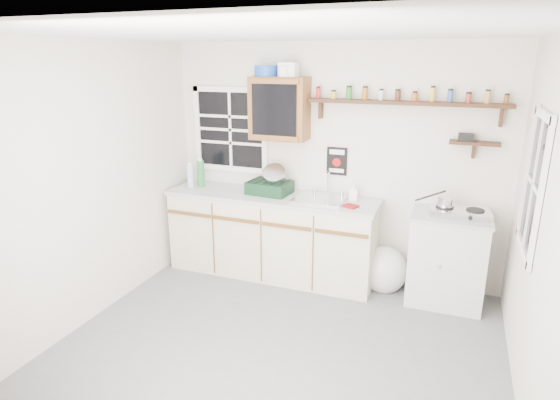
% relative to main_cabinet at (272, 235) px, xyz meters
% --- Properties ---
extents(room, '(3.64, 3.24, 2.54)m').
position_rel_main_cabinet_xyz_m(room, '(0.58, -1.30, 0.79)').
color(room, '#5B5B5E').
rests_on(room, ground).
extents(main_cabinet, '(2.31, 0.63, 0.92)m').
position_rel_main_cabinet_xyz_m(main_cabinet, '(0.00, 0.00, 0.00)').
color(main_cabinet, beige).
rests_on(main_cabinet, floor).
extents(right_cabinet, '(0.73, 0.57, 0.91)m').
position_rel_main_cabinet_xyz_m(right_cabinet, '(1.83, 0.03, -0.01)').
color(right_cabinet, '#BAB9B3').
rests_on(right_cabinet, floor).
extents(sink, '(0.52, 0.44, 0.29)m').
position_rel_main_cabinet_xyz_m(sink, '(0.54, 0.01, 0.47)').
color(sink, silver).
rests_on(sink, main_cabinet).
extents(upper_cabinet, '(0.60, 0.32, 0.65)m').
position_rel_main_cabinet_xyz_m(upper_cabinet, '(0.03, 0.14, 1.36)').
color(upper_cabinet, '#5E3217').
rests_on(upper_cabinet, wall_back).
extents(upper_cabinet_clutter, '(0.46, 0.24, 0.14)m').
position_rel_main_cabinet_xyz_m(upper_cabinet_clutter, '(-0.01, 0.14, 1.75)').
color(upper_cabinet_clutter, '#1B49B2').
rests_on(upper_cabinet_clutter, upper_cabinet).
extents(spice_shelf, '(1.91, 0.18, 0.35)m').
position_rel_main_cabinet_xyz_m(spice_shelf, '(1.30, 0.21, 1.47)').
color(spice_shelf, black).
rests_on(spice_shelf, wall_back).
extents(secondary_shelf, '(0.45, 0.16, 0.24)m').
position_rel_main_cabinet_xyz_m(secondary_shelf, '(1.94, 0.22, 1.12)').
color(secondary_shelf, black).
rests_on(secondary_shelf, wall_back).
extents(warning_sign, '(0.22, 0.02, 0.30)m').
position_rel_main_cabinet_xyz_m(warning_sign, '(0.63, 0.29, 0.82)').
color(warning_sign, black).
rests_on(warning_sign, wall_back).
extents(window_back, '(0.93, 0.03, 0.98)m').
position_rel_main_cabinet_xyz_m(window_back, '(-0.62, 0.29, 1.09)').
color(window_back, black).
rests_on(window_back, wall_back).
extents(window_right, '(0.03, 0.78, 1.08)m').
position_rel_main_cabinet_xyz_m(window_right, '(2.37, -0.75, 0.99)').
color(window_right, black).
rests_on(window_right, wall_back).
extents(water_bottles, '(0.18, 0.13, 0.33)m').
position_rel_main_cabinet_xyz_m(water_bottles, '(-0.93, 0.01, 0.60)').
color(water_bottles, '#AEC2CC').
rests_on(water_bottles, main_cabinet).
extents(dish_rack, '(0.47, 0.37, 0.33)m').
position_rel_main_cabinet_xyz_m(dish_rack, '(-0.02, 0.04, 0.57)').
color(dish_rack, black).
rests_on(dish_rack, main_cabinet).
extents(soap_bottle, '(0.09, 0.09, 0.18)m').
position_rel_main_cabinet_xyz_m(soap_bottle, '(0.86, 0.12, 0.55)').
color(soap_bottle, white).
rests_on(soap_bottle, main_cabinet).
extents(rag, '(0.17, 0.16, 0.02)m').
position_rel_main_cabinet_xyz_m(rag, '(0.89, -0.13, 0.47)').
color(rag, maroon).
rests_on(rag, main_cabinet).
extents(hotplate, '(0.57, 0.36, 0.08)m').
position_rel_main_cabinet_xyz_m(hotplate, '(1.90, 0.01, 0.48)').
color(hotplate, silver).
rests_on(hotplate, right_cabinet).
extents(saucepan, '(0.35, 0.15, 0.15)m').
position_rel_main_cabinet_xyz_m(saucepan, '(1.76, 0.01, 0.56)').
color(saucepan, silver).
rests_on(saucepan, hotplate).
extents(trash_bag, '(0.45, 0.41, 0.51)m').
position_rel_main_cabinet_xyz_m(trash_bag, '(1.24, 0.06, -0.24)').
color(trash_bag, silver).
rests_on(trash_bag, floor).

